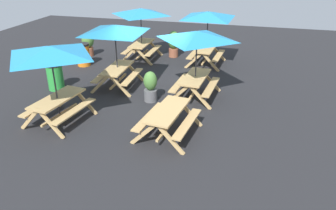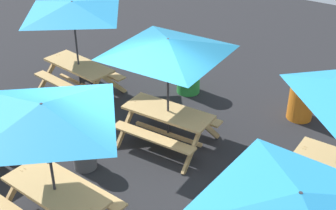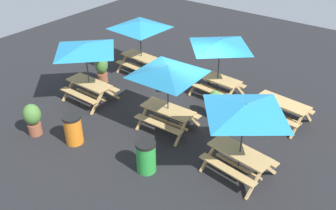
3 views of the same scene
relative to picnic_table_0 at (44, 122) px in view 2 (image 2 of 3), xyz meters
name	(u,v)px [view 2 (image 2 of 3)]	position (x,y,z in m)	size (l,w,h in m)	color
ground_plane	(136,178)	(0.30, 1.64, -1.99)	(24.00, 24.00, 0.00)	#232326
picnic_table_0	(44,122)	(0.00, 0.00, 0.00)	(2.14, 2.14, 2.34)	tan
picnic_table_1	(168,54)	(0.18, 2.92, 0.00)	(2.83, 2.83, 2.34)	tan
picnic_table_5	(73,15)	(-2.78, 3.53, 0.00)	(2.25, 2.25, 2.34)	tan
trash_bin_orange	(302,98)	(2.09, 5.34, -1.49)	(0.59, 0.59, 0.98)	orange
trash_bin_green	(189,74)	(-0.61, 5.01, -1.49)	(0.59, 0.59, 0.98)	green
potted_plant_1	(83,144)	(-0.69, 1.38, -1.46)	(0.45, 0.45, 1.04)	#59595B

